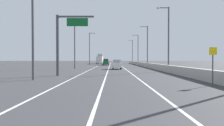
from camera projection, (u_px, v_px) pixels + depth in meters
ground_plane at (115, 66)px, 66.88m from camera, size 320.00×320.00×0.00m
lane_stripe_left at (96, 67)px, 57.87m from camera, size 0.16×130.00×0.00m
lane_stripe_center at (109, 67)px, 57.88m from camera, size 0.16×130.00×0.00m
lane_stripe_right at (122, 67)px, 57.89m from camera, size 0.16×130.00×0.00m
jersey_barrier_right at (155, 66)px, 42.90m from camera, size 0.60×120.00×1.10m
overhead_sign_gantry at (63, 37)px, 26.21m from camera, size 4.68×0.36×7.50m
speed_advisory_sign at (212, 63)px, 16.76m from camera, size 0.60×0.11×3.00m
lamp_post_right_second at (166, 34)px, 35.58m from camera, size 2.14×0.44×10.83m
lamp_post_right_third at (146, 43)px, 56.22m from camera, size 2.14×0.44×10.83m
lamp_post_right_fourth at (137, 48)px, 76.85m from camera, size 2.14×0.44×10.83m
lamp_post_right_fifth at (131, 50)px, 97.49m from camera, size 2.14×0.44×10.83m
lamp_post_left_near at (34, 17)px, 20.89m from camera, size 2.14×0.44×10.83m
lamp_post_left_mid at (75, 40)px, 45.65m from camera, size 2.14×0.44×10.83m
lamp_post_left_far at (90, 47)px, 70.42m from camera, size 2.14×0.44×10.83m
car_white_0 at (116, 64)px, 43.15m from camera, size 1.78×4.12×1.95m
car_red_1 at (105, 62)px, 79.77m from camera, size 1.95×4.53×2.13m
car_green_2 at (105, 62)px, 69.61m from camera, size 2.05×4.85×1.92m
box_truck at (99, 59)px, 90.31m from camera, size 2.62×8.52×4.26m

